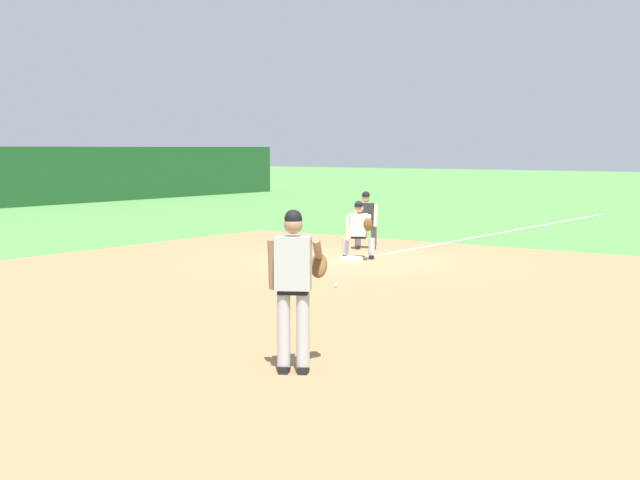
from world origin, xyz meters
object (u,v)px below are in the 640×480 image
(umpire, at_px, (366,218))
(pitcher, at_px, (295,281))
(first_base_bag, at_px, (351,259))
(first_baseman, at_px, (359,227))
(baseball, at_px, (336,286))

(umpire, bearing_deg, pitcher, -150.83)
(first_base_bag, bearing_deg, first_baseman, 2.34)
(baseball, xyz_separation_m, pitcher, (-5.36, -3.15, 1.02))
(baseball, height_order, first_baseman, first_baseman)
(first_base_bag, height_order, first_baseman, first_baseman)
(baseball, distance_m, first_baseman, 4.29)
(first_base_bag, distance_m, first_baseman, 0.78)
(pitcher, relative_size, first_baseman, 1.39)
(pitcher, height_order, umpire, pitcher)
(baseball, relative_size, umpire, 0.05)
(first_baseman, relative_size, umpire, 0.92)
(first_base_bag, xyz_separation_m, baseball, (-3.40, -1.94, -0.01))
(first_base_bag, bearing_deg, baseball, -150.23)
(baseball, height_order, pitcher, pitcher)
(umpire, bearing_deg, baseball, -152.12)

